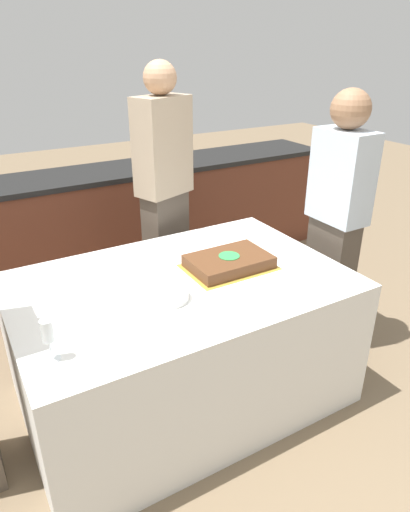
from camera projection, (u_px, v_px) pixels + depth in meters
name	position (u px, v px, depth m)	size (l,w,h in m)	color
ground_plane	(184.00, 392.00, 2.66)	(14.00, 14.00, 0.00)	#7A664C
back_counter	(90.00, 228.00, 3.73)	(4.40, 0.58, 0.92)	#5B2D1E
dining_table	(182.00, 340.00, 2.49)	(1.69, 1.12, 0.75)	white
cake	(229.00, 262.00, 2.45)	(0.47, 0.33, 0.07)	gold
plate_stack	(167.00, 295.00, 2.15)	(0.21, 0.21, 0.05)	white
wine_glass	(48.00, 333.00, 1.70)	(0.07, 0.07, 0.18)	white
side_plate_near_cake	(215.00, 244.00, 2.73)	(0.19, 0.19, 0.00)	white
person_cutting_cake	(165.00, 197.00, 3.00)	(0.40, 0.31, 1.76)	#4C4238
person_seated_right	(336.00, 221.00, 2.77)	(0.22, 0.35, 1.63)	#4C4238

